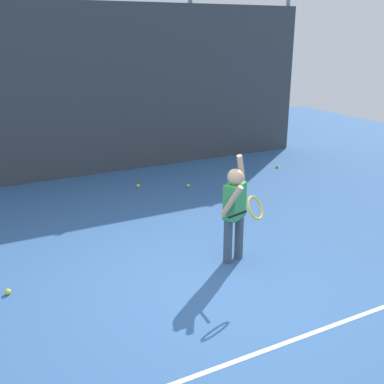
# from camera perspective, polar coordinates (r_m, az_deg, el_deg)

# --- Properties ---
(ground_plane) EXTENTS (20.00, 20.00, 0.00)m
(ground_plane) POSITION_cam_1_polar(r_m,az_deg,el_deg) (5.37, 0.36, -11.72)
(ground_plane) COLOR #335B93
(court_line_baseline) EXTENTS (9.00, 0.05, 0.00)m
(court_line_baseline) POSITION_cam_1_polar(r_m,az_deg,el_deg) (4.49, 8.31, -18.92)
(court_line_baseline) COLOR white
(court_line_baseline) RESTS_ON ground
(back_fence_windscreen) EXTENTS (10.29, 0.08, 3.29)m
(back_fence_windscreen) POSITION_cam_1_polar(r_m,az_deg,el_deg) (9.29, -14.16, 11.74)
(back_fence_windscreen) COLOR #383D42
(back_fence_windscreen) RESTS_ON ground
(fence_post_2) EXTENTS (0.09, 0.09, 3.44)m
(fence_post_2) POSITION_cam_1_polar(r_m,az_deg,el_deg) (9.34, -14.29, 12.23)
(fence_post_2) COLOR slate
(fence_post_2) RESTS_ON ground
(fence_post_3) EXTENTS (0.09, 0.09, 3.44)m
(fence_post_3) POSITION_cam_1_polar(r_m,az_deg,el_deg) (10.21, -0.21, 13.34)
(fence_post_3) COLOR slate
(fence_post_3) RESTS_ON ground
(fence_post_4) EXTENTS (0.09, 0.09, 3.44)m
(fence_post_4) POSITION_cam_1_polar(r_m,az_deg,el_deg) (11.57, 11.18, 13.67)
(fence_post_4) COLOR slate
(fence_post_4) RESTS_ON ground
(tennis_player) EXTENTS (0.51, 0.82, 1.35)m
(tennis_player) POSITION_cam_1_polar(r_m,az_deg,el_deg) (5.68, 5.35, -1.87)
(tennis_player) COLOR #3F4C59
(tennis_player) RESTS_ON ground
(tennis_ball_0) EXTENTS (0.07, 0.07, 0.07)m
(tennis_ball_0) POSITION_cam_1_polar(r_m,az_deg,el_deg) (10.07, 10.45, 3.15)
(tennis_ball_0) COLOR #CCE033
(tennis_ball_0) RESTS_ON ground
(tennis_ball_2) EXTENTS (0.07, 0.07, 0.07)m
(tennis_ball_2) POSITION_cam_1_polar(r_m,az_deg,el_deg) (8.69, -6.62, 0.77)
(tennis_ball_2) COLOR #CCE033
(tennis_ball_2) RESTS_ON ground
(tennis_ball_5) EXTENTS (0.07, 0.07, 0.07)m
(tennis_ball_5) POSITION_cam_1_polar(r_m,az_deg,el_deg) (5.62, -21.69, -11.32)
(tennis_ball_5) COLOR #CCE033
(tennis_ball_5) RESTS_ON ground
(tennis_ball_6) EXTENTS (0.07, 0.07, 0.07)m
(tennis_ball_6) POSITION_cam_1_polar(r_m,az_deg,el_deg) (8.65, -0.45, 0.80)
(tennis_ball_6) COLOR #CCE033
(tennis_ball_6) RESTS_ON ground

